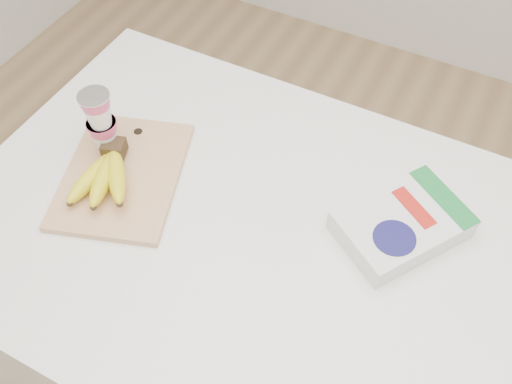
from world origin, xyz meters
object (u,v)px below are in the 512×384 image
(table, at_px, (264,335))
(bananas, at_px, (105,174))
(cereal_box, at_px, (402,224))
(yogurt_stack, at_px, (100,121))
(cutting_board, at_px, (123,175))

(table, bearing_deg, bananas, -172.90)
(table, xyz_separation_m, cereal_box, (0.24, 0.13, 0.52))
(yogurt_stack, bearing_deg, cutting_board, -33.50)
(table, distance_m, cereal_box, 0.58)
(table, distance_m, yogurt_stack, 0.72)
(cutting_board, height_order, bananas, bananas)
(cutting_board, distance_m, bananas, 0.05)
(bananas, xyz_separation_m, yogurt_stack, (-0.06, 0.08, 0.06))
(bananas, xyz_separation_m, cereal_box, (0.60, 0.17, -0.01))
(bananas, bearing_deg, yogurt_stack, 124.99)
(bananas, distance_m, yogurt_stack, 0.12)
(cutting_board, bearing_deg, yogurt_stack, 127.98)
(cereal_box, bearing_deg, table, -117.94)
(table, relative_size, cutting_board, 3.92)
(cutting_board, height_order, yogurt_stack, yogurt_stack)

